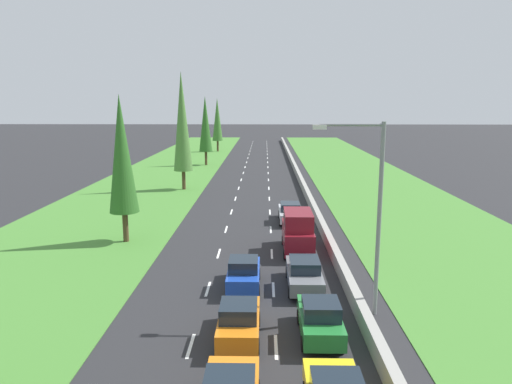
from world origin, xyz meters
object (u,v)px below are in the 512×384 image
object	(u,v)px
maroon_van_right_lane	(298,232)
blue_hatchback_centre_lane	(244,273)
grey_sedan_right_lane	(304,273)
poplar_tree_second	(122,155)
poplar_tree_fourth	(205,124)
street_light_mast	(372,206)
silver_sedan_right_lane	(290,212)
poplar_tree_third	(182,122)
orange_hatchback_centre_lane	(239,321)
poplar_tree_fifth	(217,120)
green_hatchback_right_lane	(320,319)

from	to	relation	value
maroon_van_right_lane	blue_hatchback_centre_lane	world-z (taller)	maroon_van_right_lane
grey_sedan_right_lane	maroon_van_right_lane	size ratio (longest dim) A/B	0.92
grey_sedan_right_lane	poplar_tree_second	world-z (taller)	poplar_tree_second
poplar_tree_fourth	street_light_mast	bearing A→B (deg)	-75.09
maroon_van_right_lane	street_light_mast	size ratio (longest dim) A/B	0.54
blue_hatchback_centre_lane	poplar_tree_second	bearing A→B (deg)	136.43
silver_sedan_right_lane	grey_sedan_right_lane	bearing A→B (deg)	-89.87
poplar_tree_second	poplar_tree_fourth	world-z (taller)	poplar_tree_fourth
poplar_tree_third	orange_hatchback_centre_lane	bearing A→B (deg)	-76.69
grey_sedan_right_lane	poplar_tree_second	size ratio (longest dim) A/B	0.43
poplar_tree_fifth	silver_sedan_right_lane	bearing A→B (deg)	-78.44
blue_hatchback_centre_lane	street_light_mast	distance (m)	8.01
poplar_tree_third	poplar_tree_fifth	size ratio (longest dim) A/B	1.24
poplar_tree_second	poplar_tree_third	distance (m)	20.57
grey_sedan_right_lane	street_light_mast	size ratio (longest dim) A/B	0.50
orange_hatchback_centre_lane	poplar_tree_fifth	bearing A→B (deg)	96.28
grey_sedan_right_lane	silver_sedan_right_lane	size ratio (longest dim) A/B	1.00
orange_hatchback_centre_lane	street_light_mast	bearing A→B (deg)	23.52
silver_sedan_right_lane	orange_hatchback_centre_lane	bearing A→B (deg)	-99.00
poplar_tree_second	poplar_tree_fourth	size ratio (longest dim) A/B	0.97
green_hatchback_right_lane	street_light_mast	world-z (taller)	street_light_mast
poplar_tree_fourth	orange_hatchback_centre_lane	bearing A→B (deg)	-81.60
green_hatchback_right_lane	poplar_tree_third	size ratio (longest dim) A/B	0.30
maroon_van_right_lane	poplar_tree_third	world-z (taller)	poplar_tree_third
poplar_tree_second	orange_hatchback_centre_lane	bearing A→B (deg)	-57.69
silver_sedan_right_lane	poplar_tree_third	distance (m)	19.68
grey_sedan_right_lane	maroon_van_right_lane	world-z (taller)	maroon_van_right_lane
green_hatchback_right_lane	poplar_tree_second	world-z (taller)	poplar_tree_second
green_hatchback_right_lane	blue_hatchback_centre_lane	size ratio (longest dim) A/B	1.00
grey_sedan_right_lane	silver_sedan_right_lane	distance (m)	14.17
green_hatchback_right_lane	silver_sedan_right_lane	distance (m)	19.65
poplar_tree_second	poplar_tree_third	xyz separation A→B (m)	(0.68, 20.51, 1.40)
poplar_tree_third	poplar_tree_fifth	distance (m)	42.02
poplar_tree_second	maroon_van_right_lane	bearing A→B (deg)	-9.99
grey_sedan_right_lane	maroon_van_right_lane	xyz separation A→B (m)	(0.06, 6.12, 0.59)
blue_hatchback_centre_lane	poplar_tree_fourth	size ratio (longest dim) A/B	0.36
silver_sedan_right_lane	street_light_mast	bearing A→B (deg)	-80.96
poplar_tree_fourth	poplar_tree_fifth	distance (m)	20.82
orange_hatchback_centre_lane	green_hatchback_right_lane	size ratio (longest dim) A/B	1.00
poplar_tree_fifth	green_hatchback_right_lane	bearing A→B (deg)	-81.18
silver_sedan_right_lane	poplar_tree_third	world-z (taller)	poplar_tree_third
silver_sedan_right_lane	poplar_tree_second	bearing A→B (deg)	-153.70
maroon_van_right_lane	poplar_tree_fourth	bearing A→B (deg)	104.67
grey_sedan_right_lane	street_light_mast	xyz separation A→B (m)	(2.73, -3.15, 4.42)
orange_hatchback_centre_lane	poplar_tree_fourth	distance (m)	56.55
poplar_tree_second	poplar_tree_fifth	bearing A→B (deg)	89.62
green_hatchback_right_lane	poplar_tree_third	world-z (taller)	poplar_tree_third
orange_hatchback_centre_lane	blue_hatchback_centre_lane	size ratio (longest dim) A/B	1.00
street_light_mast	grey_sedan_right_lane	bearing A→B (deg)	130.85
maroon_van_right_lane	poplar_tree_third	size ratio (longest dim) A/B	0.37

